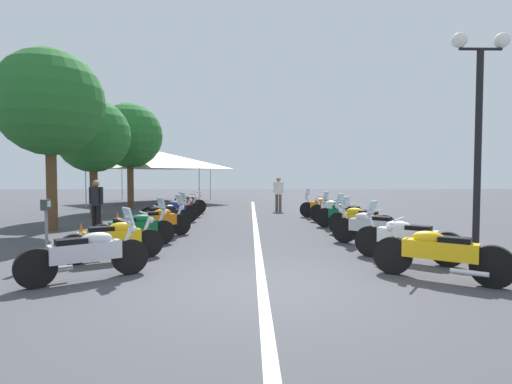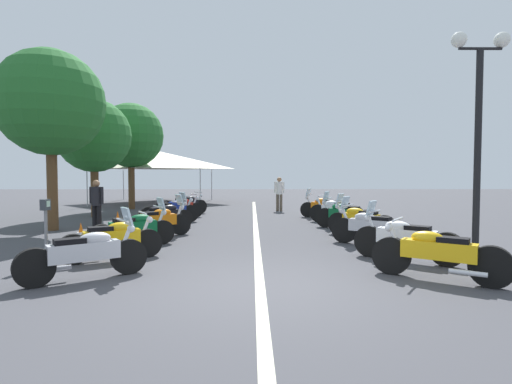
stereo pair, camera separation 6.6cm
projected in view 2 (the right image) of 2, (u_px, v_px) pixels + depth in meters
ground_plane at (260, 287)px, 6.35m from camera, size 80.00×80.00×0.00m
lane_centre_stripe at (256, 229)px, 12.94m from camera, size 24.91×0.16×0.01m
motorcycle_left_row_0 at (86, 253)px, 6.74m from camera, size 1.33×1.83×1.21m
motorcycle_left_row_1 at (113, 239)px, 8.26m from camera, size 1.15×1.89×0.99m
motorcycle_left_row_2 at (135, 228)px, 9.78m from camera, size 1.28×1.82×1.20m
motorcycle_left_row_3 at (158, 221)px, 11.32m from camera, size 1.34×1.78×1.20m
motorcycle_left_row_4 at (165, 215)px, 12.86m from camera, size 1.36×1.67×1.19m
motorcycle_left_row_5 at (170, 211)px, 14.47m from camera, size 1.17×1.97×1.00m
motorcycle_left_row_6 at (180, 207)px, 16.09m from camera, size 1.18×1.81×0.98m
motorcycle_left_row_7 at (187, 204)px, 17.54m from camera, size 1.37×1.69×1.00m
motorcycle_right_row_0 at (437, 253)px, 6.71m from camera, size 1.38×1.91×1.02m
motorcycle_right_row_1 at (405, 238)px, 8.19m from camera, size 1.46×1.84×1.23m
motorcycle_right_row_2 at (370, 227)px, 9.96m from camera, size 1.41×1.76×1.22m
motorcycle_right_row_3 at (360, 220)px, 11.41m from camera, size 1.33×1.69×1.22m
motorcycle_right_row_4 at (344, 214)px, 13.05m from camera, size 1.16×1.78×1.22m
motorcycle_right_row_5 at (336, 210)px, 14.55m from camera, size 1.18×1.82×1.01m
motorcycle_right_row_6 at (324, 207)px, 16.13m from camera, size 1.15×1.92×1.21m
street_lamp_twin_globe at (479, 104)px, 8.36m from camera, size 0.32×1.22×4.75m
parking_meter at (46, 219)px, 8.01m from camera, size 0.20×0.15×1.29m
traffic_cone_0 at (81, 236)px, 9.73m from camera, size 0.36×0.36×0.61m
traffic_cone_1 at (118, 221)px, 12.70m from camera, size 0.36×0.36×0.61m
bystander_0 at (279, 191)px, 19.21m from camera, size 0.32×0.48×1.63m
bystander_1 at (97, 201)px, 12.61m from camera, size 0.32×0.50×1.60m
roadside_tree_0 at (50, 103)px, 12.52m from camera, size 3.32×3.32×5.69m
roadside_tree_1 at (131, 136)px, 20.17m from camera, size 3.25×3.25×5.36m
roadside_tree_2 at (94, 136)px, 16.57m from camera, size 3.04×3.04×4.90m
event_tent at (157, 160)px, 24.47m from camera, size 6.77×6.77×3.20m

